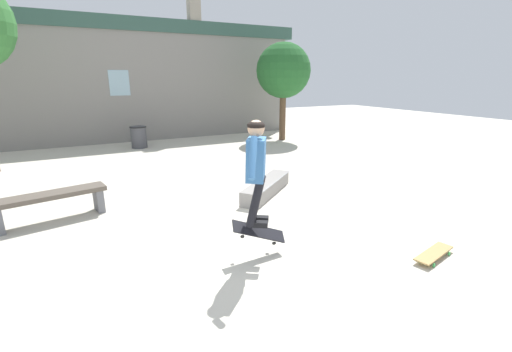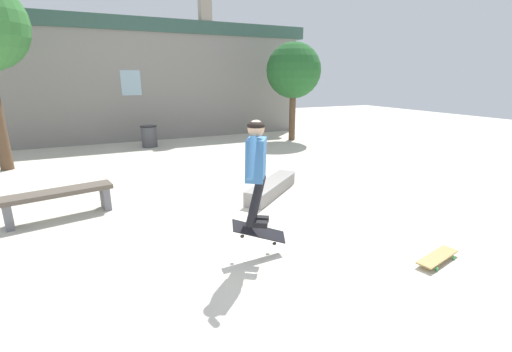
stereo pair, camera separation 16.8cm
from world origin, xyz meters
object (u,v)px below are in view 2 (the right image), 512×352
(skater, at_px, (256,164))
(skateboard_resting, at_px, (438,257))
(tree_right, at_px, (294,71))
(skate_ledge, at_px, (272,188))
(skateboard_flipping, at_px, (259,232))
(trash_bin, at_px, (149,136))
(park_bench, at_px, (59,198))

(skater, distance_m, skateboard_resting, 2.74)
(tree_right, xyz_separation_m, skater, (-5.19, -7.80, -1.28))
(tree_right, relative_size, skate_ledge, 2.18)
(skateboard_flipping, height_order, skateboard_resting, skateboard_flipping)
(skateboard_flipping, distance_m, skateboard_resting, 2.41)
(trash_bin, relative_size, skater, 0.55)
(park_bench, xyz_separation_m, skateboard_flipping, (2.59, -2.67, -0.01))
(skater, height_order, skateboard_resting, skater)
(tree_right, bearing_deg, skater, -123.63)
(park_bench, height_order, trash_bin, trash_bin)
(trash_bin, bearing_deg, skater, -89.25)
(park_bench, bearing_deg, skater, -59.11)
(skater, xyz_separation_m, skateboard_flipping, (0.09, 0.08, -0.98))
(park_bench, xyz_separation_m, skate_ledge, (3.93, -0.46, -0.22))
(trash_bin, xyz_separation_m, skater, (0.11, -8.72, 0.94))
(skate_ledge, xyz_separation_m, trash_bin, (-1.54, 6.43, 0.24))
(tree_right, xyz_separation_m, park_bench, (-7.69, -5.05, -2.24))
(tree_right, height_order, skateboard_resting, tree_right)
(tree_right, xyz_separation_m, skate_ledge, (-3.76, -5.51, -2.46))
(skater, bearing_deg, skate_ledge, 90.97)
(trash_bin, height_order, skater, skater)
(park_bench, xyz_separation_m, skater, (2.50, -2.75, 0.96))
(skate_ledge, bearing_deg, tree_right, 16.28)
(trash_bin, bearing_deg, tree_right, -9.80)
(trash_bin, height_order, skateboard_resting, trash_bin)
(skateboard_flipping, bearing_deg, trash_bin, 97.10)
(tree_right, xyz_separation_m, skateboard_resting, (-3.01, -8.88, -2.54))
(trash_bin, xyz_separation_m, skateboard_flipping, (0.20, -8.64, -0.04))
(tree_right, height_order, park_bench, tree_right)
(tree_right, height_order, skate_ledge, tree_right)
(park_bench, height_order, skater, skater)
(park_bench, relative_size, skate_ledge, 1.06)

